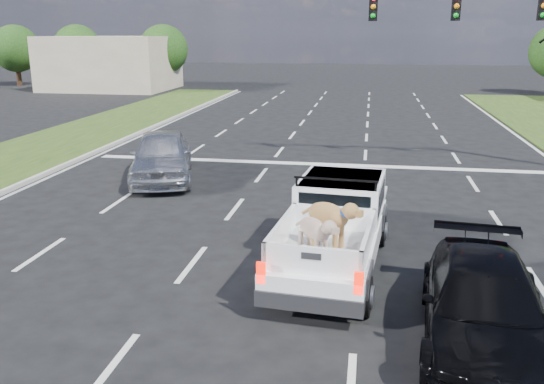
{
  "coord_description": "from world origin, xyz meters",
  "views": [
    {
      "loc": [
        1.83,
        -10.91,
        4.77
      ],
      "look_at": [
        -0.36,
        2.0,
        1.11
      ],
      "focal_mm": 38.0,
      "sensor_mm": 36.0,
      "label": 1
    }
  ],
  "objects": [
    {
      "name": "traffic_signal",
      "position": [
        7.2,
        10.5,
        4.73
      ],
      "size": [
        9.11,
        0.31,
        7.0
      ],
      "color": "black",
      "rests_on": "ground"
    },
    {
      "name": "curb_left",
      "position": [
        -9.05,
        6.0,
        0.07
      ],
      "size": [
        0.15,
        60.0,
        0.14
      ],
      "primitive_type": "cube",
      "color": "#A7A199",
      "rests_on": "ground"
    },
    {
      "name": "tree_far_a",
      "position": [
        -30.0,
        38.0,
        3.29
      ],
      "size": [
        4.2,
        4.2,
        5.4
      ],
      "color": "#332114",
      "rests_on": "ground"
    },
    {
      "name": "pickup_truck",
      "position": [
        1.21,
        0.37,
        0.89
      ],
      "size": [
        2.29,
        5.23,
        1.91
      ],
      "rotation": [
        0.0,
        0.0,
        -0.09
      ],
      "color": "black",
      "rests_on": "ground"
    },
    {
      "name": "tree_far_b",
      "position": [
        -24.0,
        38.0,
        3.29
      ],
      "size": [
        4.2,
        4.2,
        5.4
      ],
      "color": "#332114",
      "rests_on": "ground"
    },
    {
      "name": "silver_sedan",
      "position": [
        -4.88,
        6.83,
        0.81
      ],
      "size": [
        3.23,
        5.12,
        1.62
      ],
      "primitive_type": "imported",
      "rotation": [
        0.0,
        0.0,
        0.3
      ],
      "color": "silver",
      "rests_on": "ground"
    },
    {
      "name": "road_markings",
      "position": [
        0.0,
        6.56,
        0.01
      ],
      "size": [
        17.75,
        60.0,
        0.01
      ],
      "color": "silver",
      "rests_on": "ground"
    },
    {
      "name": "black_coupe",
      "position": [
        3.71,
        -2.37,
        0.66
      ],
      "size": [
        2.29,
        4.72,
        1.33
      ],
      "primitive_type": "imported",
      "rotation": [
        0.0,
        0.0,
        -0.1
      ],
      "color": "black",
      "rests_on": "ground"
    },
    {
      "name": "ground",
      "position": [
        0.0,
        0.0,
        0.0
      ],
      "size": [
        160.0,
        160.0,
        0.0
      ],
      "primitive_type": "plane",
      "color": "black",
      "rests_on": "ground"
    },
    {
      "name": "building_left",
      "position": [
        -20.0,
        36.0,
        2.2
      ],
      "size": [
        10.0,
        8.0,
        4.4
      ],
      "primitive_type": "cube",
      "color": "#C4B595",
      "rests_on": "ground"
    },
    {
      "name": "tree_far_c",
      "position": [
        -16.0,
        38.0,
        3.29
      ],
      "size": [
        4.2,
        4.2,
        5.4
      ],
      "color": "#332114",
      "rests_on": "ground"
    }
  ]
}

